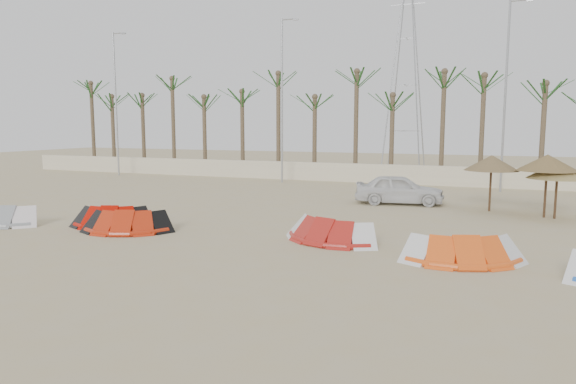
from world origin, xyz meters
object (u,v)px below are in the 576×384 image
at_px(kite_grey, 4,212).
at_px(kite_red_left, 117,215).
at_px(parasol_right, 547,163).
at_px(car, 399,189).
at_px(kite_orange, 464,247).
at_px(parasol_left, 492,163).
at_px(kite_red_mid, 132,220).
at_px(parasol_mid, 558,170).
at_px(kite_red_right, 332,228).

relative_size(kite_grey, kite_red_left, 1.08).
height_order(parasol_right, car, parasol_right).
distance_m(parasol_right, car, 6.80).
height_order(kite_orange, car, car).
height_order(kite_grey, parasol_left, parasol_left).
bearing_deg(kite_red_left, car, 46.28).
xyz_separation_m(parasol_right, car, (-6.43, 1.54, -1.61)).
xyz_separation_m(parasol_left, parasol_right, (2.19, -0.86, 0.12)).
bearing_deg(parasol_right, kite_red_mid, -148.84).
xyz_separation_m(parasol_mid, parasol_right, (-0.39, 0.16, 0.30)).
xyz_separation_m(kite_orange, parasol_mid, (3.22, 8.59, 1.63)).
relative_size(kite_red_mid, car, 0.83).
xyz_separation_m(parasol_left, parasol_mid, (2.58, -1.01, -0.18)).
xyz_separation_m(kite_orange, car, (-3.59, 10.29, 0.32)).
bearing_deg(parasol_right, kite_orange, -107.96).
distance_m(kite_orange, car, 10.90).
relative_size(kite_grey, kite_red_right, 0.99).
bearing_deg(kite_red_mid, kite_red_left, 154.32).
xyz_separation_m(kite_red_mid, car, (8.15, 10.36, 0.32)).
bearing_deg(kite_orange, kite_red_right, 165.34).
xyz_separation_m(kite_grey, parasol_left, (18.26, 10.28, 1.80)).
height_order(parasol_left, car, parasol_left).
bearing_deg(kite_red_right, kite_grey, -172.21).
xyz_separation_m(kite_orange, parasol_right, (2.83, 8.74, 1.93)).
height_order(kite_orange, parasol_left, parasol_left).
xyz_separation_m(kite_red_left, kite_red_right, (8.60, 0.63, 0.00)).
bearing_deg(kite_red_right, parasol_mid, 44.55).
bearing_deg(kite_grey, parasol_mid, 23.98).
bearing_deg(kite_red_right, kite_orange, -14.66).
relative_size(kite_grey, kite_red_mid, 1.03).
bearing_deg(kite_red_left, kite_grey, -165.76).
relative_size(kite_grey, parasol_mid, 1.52).
bearing_deg(parasol_right, kite_red_right, -133.35).
bearing_deg(parasol_left, parasol_right, -21.37).
distance_m(kite_grey, kite_orange, 17.63).
distance_m(parasol_mid, car, 7.14).
distance_m(kite_grey, car, 17.80).
bearing_deg(kite_red_mid, kite_red_right, 9.27).
bearing_deg(parasol_left, kite_orange, -93.82).
bearing_deg(parasol_right, parasol_left, 158.63).
height_order(kite_orange, parasol_mid, parasol_mid).
relative_size(kite_orange, car, 0.86).
bearing_deg(kite_red_left, parasol_right, 27.57).
relative_size(kite_red_right, parasol_mid, 1.53).
distance_m(kite_red_left, parasol_left, 16.45).
distance_m(kite_red_mid, parasol_left, 15.82).
xyz_separation_m(kite_red_mid, parasol_left, (12.38, 9.67, 1.81)).
bearing_deg(kite_grey, kite_orange, 2.20).
bearing_deg(kite_orange, kite_grey, -177.80).
distance_m(parasol_left, parasol_mid, 2.78).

